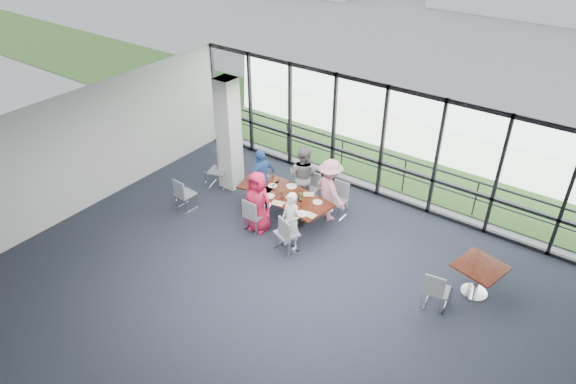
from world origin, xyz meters
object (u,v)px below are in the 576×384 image
Objects in this scene: side_table_right at (480,270)px; chair_main_fr at (337,201)px; diner_near_left at (258,202)px; chair_main_end at (257,190)px; structural_column at (229,135)px; chair_main_fl at (309,189)px; diner_near_right at (291,221)px; diner_end at (262,177)px; chair_main_nl at (255,215)px; main_table at (295,203)px; chair_main_nr at (287,233)px; diner_far_right at (330,190)px; chair_spare_lb at (218,171)px; chair_spare_r at (438,290)px; diner_far_left at (303,176)px; chair_spare_la at (185,194)px; side_table_left at (260,186)px.

chair_main_fr is (-3.90, 0.72, -0.17)m from side_table_right.
diner_near_left reaches higher than chair_main_end.
chair_main_fr is at bearing 7.41° from structural_column.
diner_near_right is at bearing 105.91° from chair_main_fl.
diner_end reaches higher than diner_near_right.
side_table_right is 1.19× the size of chair_main_fr.
chair_main_nl is (0.62, -1.06, -0.35)m from diner_end.
chair_main_nr is at bearing -55.91° from main_table.
diner_near_right is 2.05m from diner_end.
chair_main_fl is at bearing 133.09° from chair_main_end.
chair_main_fr is (1.95, 0.65, -0.34)m from diner_end.
diner_near_right is at bearing -166.20° from side_table_right.
diner_far_right is at bearing 4.31° from structural_column.
diner_far_right is at bearing 170.11° from chair_spare_lb.
diner_near_left reaches higher than diner_near_right.
diner_near_right is (-4.12, -1.01, 0.10)m from side_table_right.
chair_main_end is at bearing 159.45° from chair_spare_lb.
main_table is at bearing 160.39° from chair_spare_r.
diner_near_right is 1.77m from chair_main_fr.
chair_main_fl is (0.40, 1.83, -0.04)m from chair_main_nl.
chair_main_fr is 3.57m from chair_spare_lb.
side_table_right is 1.13× the size of chair_main_nr.
chair_main_nr is at bearing 141.43° from chair_spare_lb.
main_table is 1.21× the size of diner_near_left.
chair_main_nl is 2.40m from chair_spare_lb.
diner_far_left is at bearing 46.86° from chair_main_fl.
chair_main_nl is at bearing 73.46° from diner_far_right.
diner_far_left is at bearing 122.84° from diner_near_right.
diner_end is 5.42m from chair_spare_r.
chair_main_fr is at bearing 167.34° from chair_main_fl.
chair_spare_r is at bearing 154.27° from chair_spare_lb.
structural_column reaches higher than side_table_right.
chair_main_fr is at bearing 113.27° from diner_end.
diner_far_right is 1.82× the size of chair_main_fr.
diner_near_right is 1.77× the size of chair_main_fl.
chair_main_nl is at bearing 136.48° from chair_spare_lb.
diner_far_left is 1.30m from chair_main_end.
structural_column is at bearing -155.08° from chair_spare_lb.
chair_spare_la is at bearing 51.42° from diner_far_right.
side_table_left is 0.64× the size of diner_far_left.
main_table is 1.30m from diner_end.
chair_main_nl reaches higher than side_table_left.
structural_column is 3.81× the size of chair_main_fl.
chair_main_end is (-1.83, 1.16, -0.06)m from chair_main_nr.
chair_spare_la is at bearing 36.46° from diner_far_left.
diner_far_left is 2.06× the size of chair_main_fl.
chair_main_fr is at bearing -99.57° from diner_far_right.
chair_main_end is (-0.75, 0.89, -0.38)m from diner_near_left.
chair_main_nr is at bearing -10.08° from chair_main_nl.
chair_spare_lb is at bearing 11.05° from diner_far_left.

